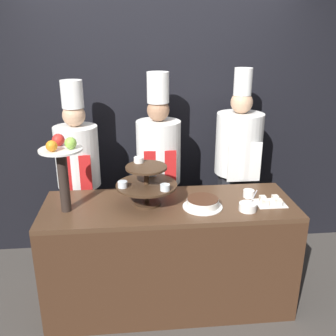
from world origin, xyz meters
The scene contains 12 objects.
ground_plane centered at (0.00, 0.00, 0.00)m, with size 14.00×14.00×0.00m, color #47423D.
wall_back centered at (0.00, 1.30, 1.40)m, with size 10.00×0.06×2.80m.
buffet_counter centered at (0.00, 0.33, 0.44)m, with size 1.89×0.66×0.89m.
tiered_stand centered at (-0.17, 0.34, 1.06)m, with size 0.45×0.45×0.34m.
fruit_pedestal centered at (-0.75, 0.29, 1.26)m, with size 0.30×0.30×0.55m.
cake_round centered at (0.24, 0.25, 0.92)m, with size 0.29×0.29×0.07m.
cup_white centered at (0.63, 0.39, 0.91)m, with size 0.09×0.09×0.06m.
cake_square_tray centered at (0.76, 0.26, 0.90)m, with size 0.22×0.17×0.05m.
serving_bowl_near centered at (0.55, 0.16, 0.91)m, with size 0.13×0.13×0.16m.
chef_left centered at (-0.74, 0.91, 0.95)m, with size 0.37×0.37×1.74m.
chef_center_left centered at (-0.04, 0.91, 0.97)m, with size 0.38×0.38×1.80m.
chef_center_right centered at (0.68, 0.91, 0.98)m, with size 0.41×0.41×1.82m.
Camera 1 is at (-0.26, -2.21, 2.10)m, focal length 40.00 mm.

